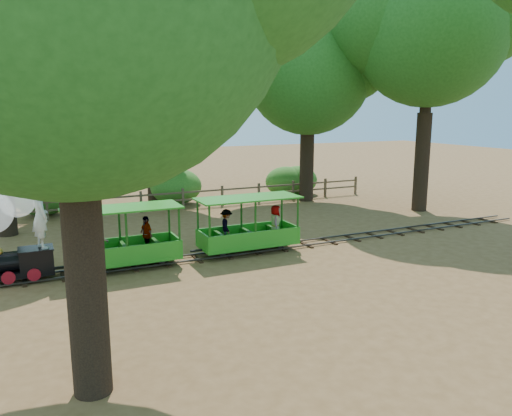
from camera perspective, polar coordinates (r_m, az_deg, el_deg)
name	(u,v)px	position (r m, az deg, el deg)	size (l,w,h in m)	color
ground	(280,248)	(17.22, 2.75, -4.60)	(90.00, 90.00, 0.00)	olive
track	(280,246)	(17.20, 2.75, -4.38)	(22.00, 1.00, 0.10)	#3F3D3A
locomotive	(3,226)	(15.03, -26.96, -1.86)	(2.49, 1.16, 2.83)	black
carriage_front	(121,243)	(15.32, -15.21, -3.93)	(3.40, 1.39, 1.77)	#268C1E
carriage_rear	(248,230)	(16.57, -0.89, -2.51)	(3.40, 1.42, 1.77)	#268C1E
oak_nc	(147,43)	(25.08, -12.32, 17.95)	(8.65, 7.61, 10.84)	#2D2116
oak_ne	(307,64)	(25.96, 5.88, 16.06)	(7.98, 7.02, 9.77)	#2D2116
oak_e	(429,21)	(24.67, 19.15, 19.51)	(8.52, 7.50, 11.56)	#2D2116
fence	(203,196)	(24.28, -6.08, 1.42)	(18.10, 0.10, 1.00)	brown
shrub_west	(43,196)	(24.24, -23.18, 1.30)	(2.57, 1.98, 1.78)	#2D6B1E
shrub_mid_w	(176,187)	(25.17, -9.13, 2.43)	(2.60, 2.00, 1.80)	#2D6B1E
shrub_mid_e	(285,181)	(27.52, 3.39, 3.09)	(2.31, 1.78, 1.60)	#2D6B1E
shrub_east	(298,180)	(27.89, 4.77, 3.18)	(2.31, 1.78, 1.60)	#2D6B1E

